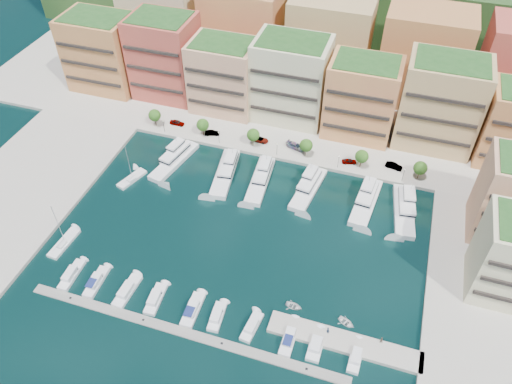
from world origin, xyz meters
TOP-DOWN VIEW (x-y plane):
  - ground at (0.00, 0.00)m, footprint 400.00×400.00m
  - north_quay at (0.00, 62.00)m, footprint 220.00×64.00m
  - east_quay at (62.00, -8.00)m, footprint 34.00×76.00m
  - west_quay at (-62.00, -8.00)m, footprint 34.00×76.00m
  - hillside at (0.00, 110.00)m, footprint 240.00×40.00m
  - south_pontoon at (-3.00, -30.00)m, footprint 72.00×2.20m
  - finger_pier at (30.00, -22.00)m, footprint 32.00×5.00m
  - apartment_0 at (-66.00, 49.99)m, footprint 22.00×16.50m
  - apartment_1 at (-44.00, 51.99)m, footprint 20.00×16.50m
  - apartment_2 at (-23.00, 49.99)m, footprint 20.00×15.50m
  - apartment_3 at (-2.00, 51.99)m, footprint 22.00×16.50m
  - apartment_4 at (20.00, 49.99)m, footprint 20.00×15.50m
  - apartment_5 at (42.00, 51.99)m, footprint 22.00×16.50m
  - backblock_0 at (-55.00, 74.00)m, footprint 26.00×18.00m
  - backblock_1 at (-25.00, 74.00)m, footprint 26.00×18.00m
  - backblock_2 at (5.00, 74.00)m, footprint 26.00×18.00m
  - backblock_3 at (35.00, 74.00)m, footprint 26.00×18.00m
  - tree_0 at (-40.00, 33.50)m, footprint 3.80×3.80m
  - tree_1 at (-24.00, 33.50)m, footprint 3.80×3.80m
  - tree_2 at (-8.00, 33.50)m, footprint 3.80×3.80m
  - tree_3 at (8.00, 33.50)m, footprint 3.80×3.80m
  - tree_4 at (24.00, 33.50)m, footprint 3.80×3.80m
  - tree_5 at (40.00, 33.50)m, footprint 3.80×3.80m
  - lamppost_0 at (-36.00, 31.20)m, footprint 0.30×0.30m
  - lamppost_1 at (-18.00, 31.20)m, footprint 0.30×0.30m
  - lamppost_2 at (0.00, 31.20)m, footprint 0.30×0.30m
  - lamppost_3 at (18.00, 31.20)m, footprint 0.30×0.30m
  - lamppost_4 at (36.00, 31.20)m, footprint 0.30×0.30m
  - yacht_1 at (-27.44, 20.21)m, footprint 8.14×19.57m
  - yacht_2 at (-11.63, 19.93)m, footprint 7.32×20.26m
  - yacht_3 at (-1.34, 20.20)m, footprint 5.88×19.50m
  - yacht_4 at (12.14, 20.71)m, footprint 6.98×18.46m
  - yacht_5 at (27.86, 20.55)m, footprint 6.53×18.81m
  - yacht_6 at (37.74, 20.44)m, footprint 7.41×19.17m
  - cruiser_0 at (-33.15, -24.60)m, footprint 2.84×8.77m
  - cruiser_1 at (-26.66, -24.61)m, footprint 2.96×8.74m
  - cruiser_2 at (-18.78, -24.60)m, footprint 3.14×9.14m
  - cruiser_3 at (-11.75, -24.59)m, footprint 3.25×8.27m
  - cruiser_4 at (-2.80, -24.62)m, footprint 3.06×8.79m
  - cruiser_5 at (2.84, -24.58)m, footprint 3.06×7.31m
  - cruiser_6 at (10.72, -24.58)m, footprint 3.27×7.64m
  - cruiser_7 at (18.98, -24.62)m, footprint 2.55×8.73m
  - cruiser_8 at (24.62, -24.58)m, footprint 2.80×7.42m
  - cruiser_9 at (32.85, -24.58)m, footprint 2.59×7.43m
  - sailboat_2 at (-35.76, 9.34)m, footprint 5.53×9.51m
  - sailboat_0 at (-40.39, -16.78)m, footprint 3.38×9.98m
  - tender_0 at (17.86, -16.80)m, footprint 4.03×3.08m
  - tender_2 at (29.59, -17.28)m, footprint 4.53×4.00m
  - car_0 at (-33.83, 35.78)m, footprint 4.62×1.89m
  - car_1 at (-21.46, 34.28)m, footprint 4.70×2.85m
  - car_2 at (-6.57, 35.81)m, footprint 5.26×2.94m
  - car_3 at (4.41, 35.90)m, footprint 6.10×3.65m
  - car_4 at (20.77, 34.03)m, footprint 4.41×2.73m
  - car_5 at (33.15, 35.77)m, footprint 4.95×2.48m
  - person_0 at (26.30, -21.26)m, footprint 0.86×0.82m
  - person_1 at (37.09, -20.00)m, footprint 0.95×0.81m

SIDE VIEW (x-z plane):
  - ground at x=0.00m, z-range 0.00..0.00m
  - north_quay at x=0.00m, z-range -1.00..1.00m
  - east_quay at x=62.00m, z-range -1.00..1.00m
  - west_quay at x=-62.00m, z-range -1.00..1.00m
  - hillside at x=0.00m, z-range -29.00..29.00m
  - south_pontoon at x=-3.00m, z-range -0.17..0.17m
  - finger_pier at x=30.00m, z-range -1.00..1.00m
  - sailboat_0 at x=-40.39m, z-range -6.29..6.91m
  - sailboat_2 at x=-35.76m, z-range -6.29..6.91m
  - tender_0 at x=17.86m, z-range 0.00..0.78m
  - tender_2 at x=29.59m, z-range 0.00..0.78m
  - cruiser_2 at x=-18.78m, z-range -0.73..1.82m
  - cruiser_0 at x=-33.15m, z-range -0.73..1.82m
  - cruiser_3 at x=-11.75m, z-range -0.73..1.82m
  - cruiser_8 at x=24.62m, z-range -0.73..1.82m
  - cruiser_6 at x=10.72m, z-range -0.73..1.82m
  - cruiser_9 at x=32.85m, z-range -0.73..1.82m
  - cruiser_5 at x=2.84m, z-range -0.73..1.82m
  - cruiser_7 at x=18.98m, z-range -0.76..1.90m
  - cruiser_4 at x=-2.80m, z-range -0.76..1.90m
  - cruiser_1 at x=-26.66m, z-range -0.76..1.90m
  - yacht_1 at x=-27.44m, z-range -2.56..4.74m
  - yacht_4 at x=12.14m, z-range -2.56..4.74m
  - yacht_6 at x=37.74m, z-range -2.44..4.86m
  - yacht_5 at x=27.86m, z-range -2.44..4.86m
  - yacht_2 at x=-11.63m, z-range -2.44..4.86m
  - yacht_3 at x=-1.34m, z-range -2.44..4.86m
  - car_2 at x=-6.57m, z-range 1.00..2.39m
  - car_4 at x=20.77m, z-range 1.00..2.40m
  - car_1 at x=-21.46m, z-range 1.00..2.46m
  - car_5 at x=33.15m, z-range 1.00..2.56m
  - car_0 at x=-33.83m, z-range 1.00..2.57m
  - car_3 at x=4.41m, z-range 1.00..2.66m
  - person_1 at x=37.09m, z-range 1.00..2.71m
  - person_0 at x=26.30m, z-range 1.00..2.98m
  - lamppost_0 at x=-36.00m, z-range 1.73..5.93m
  - lamppost_1 at x=-18.00m, z-range 1.73..5.93m
  - lamppost_2 at x=0.00m, z-range 1.73..5.93m
  - lamppost_3 at x=18.00m, z-range 1.73..5.93m
  - lamppost_4 at x=36.00m, z-range 1.73..5.93m
  - tree_0 at x=-40.00m, z-range 1.92..7.57m
  - tree_1 at x=-24.00m, z-range 1.92..7.57m
  - tree_2 at x=-8.00m, z-range 1.92..7.57m
  - tree_3 at x=8.00m, z-range 1.92..7.57m
  - tree_4 at x=24.00m, z-range 1.92..7.57m
  - tree_5 at x=40.00m, z-range 1.92..7.57m
  - apartment_2 at x=-23.00m, z-range 0.91..23.71m
  - apartment_4 at x=20.00m, z-range 0.91..24.71m
  - apartment_0 at x=-66.00m, z-range 0.91..25.71m
  - apartment_3 at x=-2.00m, z-range 0.91..26.71m
  - apartment_5 at x=42.00m, z-range 0.91..27.71m
  - apartment_1 at x=-44.00m, z-range 0.91..27.71m
  - backblock_0 at x=-55.00m, z-range 1.00..31.00m
  - backblock_1 at x=-25.00m, z-range 1.00..31.00m
  - backblock_2 at x=5.00m, z-range 1.00..31.00m
  - backblock_3 at x=35.00m, z-range 1.00..31.00m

